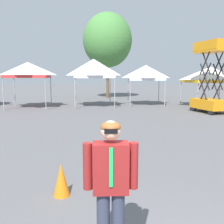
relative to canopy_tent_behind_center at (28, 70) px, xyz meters
name	(u,v)px	position (x,y,z in m)	size (l,w,h in m)	color
canopy_tent_behind_center	(28,70)	(0.00, 0.00, 0.00)	(3.03, 3.03, 3.29)	#9E9EA3
canopy_tent_behind_right	(94,69)	(4.73, 0.46, 0.13)	(3.12, 3.12, 3.57)	#9E9EA3
canopy_tent_far_left	(146,73)	(8.84, 1.08, -0.18)	(2.94, 2.94, 3.15)	#9E9EA3
canopy_tent_behind_left	(211,75)	(13.42, -0.41, -0.33)	(3.44, 3.44, 2.98)	#9E9EA3
scissor_lift	(211,92)	(12.05, -3.40, -1.42)	(1.92, 2.57, 4.40)	black
person_foreground	(111,183)	(4.94, -15.73, -1.69)	(0.65, 0.27, 1.78)	#33384C
tree_behind_tents_left	(107,40)	(6.18, 7.88, 3.23)	(5.06, 5.06, 8.75)	brown
traffic_cone_lot_center	(61,180)	(4.11, -13.94, -2.41)	(0.32, 0.32, 0.64)	orange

